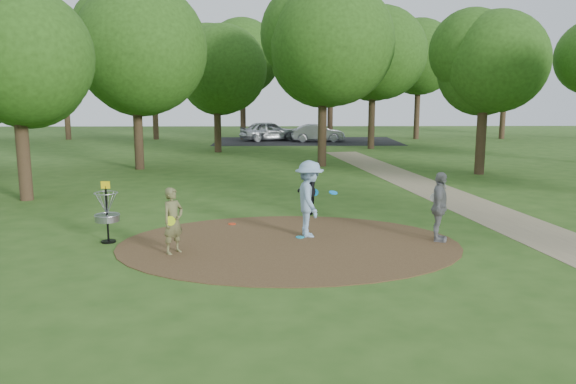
{
  "coord_description": "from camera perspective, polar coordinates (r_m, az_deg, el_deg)",
  "views": [
    {
      "loc": [
        -0.29,
        -13.35,
        3.67
      ],
      "look_at": [
        0.0,
        1.2,
        1.1
      ],
      "focal_mm": 35.0,
      "sensor_mm": 36.0,
      "label": 1
    }
  ],
  "objects": [
    {
      "name": "tree_ring",
      "position": [
        23.57,
        2.12,
        13.71
      ],
      "size": [
        37.39,
        45.28,
        9.03
      ],
      "color": "#332316",
      "rests_on": "ground"
    },
    {
      "name": "footpath",
      "position": [
        17.18,
        22.2,
        -3.06
      ],
      "size": [
        7.55,
        39.89,
        0.01
      ],
      "primitive_type": "cube",
      "rotation": [
        0.0,
        0.0,
        0.14
      ],
      "color": "#8C7A5B",
      "rests_on": "ground"
    },
    {
      "name": "disc_ground_red",
      "position": [
        15.94,
        -5.7,
        -3.24
      ],
      "size": [
        0.22,
        0.22,
        0.02
      ],
      "primitive_type": "cylinder",
      "color": "red",
      "rests_on": "dirt_clearing"
    },
    {
      "name": "ground",
      "position": [
        13.85,
        0.1,
        -5.35
      ],
      "size": [
        100.0,
        100.0,
        0.0
      ],
      "primitive_type": "plane",
      "color": "#2D5119",
      "rests_on": "ground"
    },
    {
      "name": "disc_golf_basket",
      "position": [
        14.56,
        -17.94,
        -1.55
      ],
      "size": [
        0.63,
        0.63,
        1.54
      ],
      "color": "black",
      "rests_on": "ground"
    },
    {
      "name": "player_waiting_with_disc",
      "position": [
        14.44,
        15.14,
        -1.49
      ],
      "size": [
        0.74,
        1.11,
        1.76
      ],
      "color": "gray",
      "rests_on": "ground"
    },
    {
      "name": "player_observer_with_disc",
      "position": [
        13.17,
        -11.59,
        -2.89
      ],
      "size": [
        0.64,
        0.67,
        1.55
      ],
      "color": "brown",
      "rests_on": "ground"
    },
    {
      "name": "car_right",
      "position": [
        43.08,
        3.02,
        6.01
      ],
      "size": [
        4.08,
        1.6,
        1.32
      ],
      "primitive_type": "imported",
      "rotation": [
        0.0,
        0.0,
        1.62
      ],
      "color": "#929398",
      "rests_on": "ground"
    },
    {
      "name": "player_walking_with_disc",
      "position": [
        17.1,
        1.91,
        0.26
      ],
      "size": [
        0.69,
        0.81,
        1.55
      ],
      "color": "black",
      "rests_on": "ground"
    },
    {
      "name": "car_left",
      "position": [
        43.88,
        -1.95,
        6.22
      ],
      "size": [
        4.83,
        3.26,
        1.53
      ],
      "primitive_type": "imported",
      "rotation": [
        0.0,
        0.0,
        1.93
      ],
      "color": "#B6BBBF",
      "rests_on": "ground"
    },
    {
      "name": "disc_ground_cyan",
      "position": [
        14.43,
        1.23,
        -4.6
      ],
      "size": [
        0.22,
        0.22,
        0.02
      ],
      "primitive_type": "cylinder",
      "color": "#19A6CC",
      "rests_on": "dirt_clearing"
    },
    {
      "name": "player_throwing_with_disc",
      "position": [
        14.4,
        2.18,
        -0.71
      ],
      "size": [
        1.2,
        1.36,
        1.98
      ],
      "color": "#85A7C7",
      "rests_on": "ground"
    },
    {
      "name": "parking_lot",
      "position": [
        43.56,
        1.89,
        5.19
      ],
      "size": [
        14.0,
        8.0,
        0.01
      ],
      "primitive_type": "cube",
      "color": "black",
      "rests_on": "ground"
    },
    {
      "name": "dirt_clearing",
      "position": [
        13.85,
        0.1,
        -5.31
      ],
      "size": [
        8.4,
        8.4,
        0.02
      ],
      "primitive_type": "cylinder",
      "color": "#47301C",
      "rests_on": "ground"
    }
  ]
}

